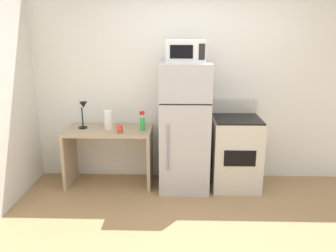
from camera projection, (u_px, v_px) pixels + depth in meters
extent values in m
plane|color=#9E7A51|center=(202.00, 246.00, 3.16)|extent=(12.00, 12.00, 0.00)
cube|color=white|center=(195.00, 83.00, 4.45)|extent=(5.00, 0.10, 2.60)
cube|color=tan|center=(108.00, 131.00, 4.31)|extent=(1.11, 0.54, 0.04)
cube|color=tan|center=(69.00, 158.00, 4.42)|extent=(0.04, 0.54, 0.71)
cube|color=tan|center=(150.00, 158.00, 4.39)|extent=(0.04, 0.54, 0.71)
cylinder|color=black|center=(83.00, 127.00, 4.35)|extent=(0.11, 0.11, 0.02)
cylinder|color=black|center=(82.00, 117.00, 4.32)|extent=(0.02, 0.02, 0.26)
cone|color=black|center=(83.00, 105.00, 4.25)|extent=(0.10, 0.10, 0.08)
cylinder|color=white|center=(109.00, 120.00, 4.30)|extent=(0.11, 0.11, 0.24)
cylinder|color=green|center=(142.00, 124.00, 4.24)|extent=(0.06, 0.06, 0.16)
cylinder|color=white|center=(142.00, 116.00, 4.21)|extent=(0.02, 0.02, 0.04)
cube|color=red|center=(142.00, 113.00, 4.19)|extent=(0.06, 0.03, 0.04)
cylinder|color=#D83F33|center=(120.00, 129.00, 4.14)|extent=(0.08, 0.08, 0.09)
cube|color=#B7B7BC|center=(184.00, 127.00, 4.21)|extent=(0.62, 0.65, 1.61)
cube|color=black|center=(185.00, 105.00, 3.80)|extent=(0.60, 0.00, 0.01)
cylinder|color=gray|center=(168.00, 148.00, 3.93)|extent=(0.02, 0.02, 0.56)
cube|color=silver|center=(185.00, 51.00, 3.94)|extent=(0.46, 0.34, 0.26)
cube|color=black|center=(181.00, 52.00, 3.78)|extent=(0.26, 0.01, 0.15)
cube|color=black|center=(202.00, 52.00, 3.77)|extent=(0.07, 0.01, 0.18)
cube|color=beige|center=(235.00, 153.00, 4.31)|extent=(0.60, 0.60, 0.90)
cube|color=black|center=(237.00, 119.00, 4.19)|extent=(0.57, 0.58, 0.02)
cube|color=beige|center=(234.00, 106.00, 4.43)|extent=(0.60, 0.04, 0.18)
cube|color=black|center=(240.00, 158.00, 4.01)|extent=(0.38, 0.01, 0.20)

